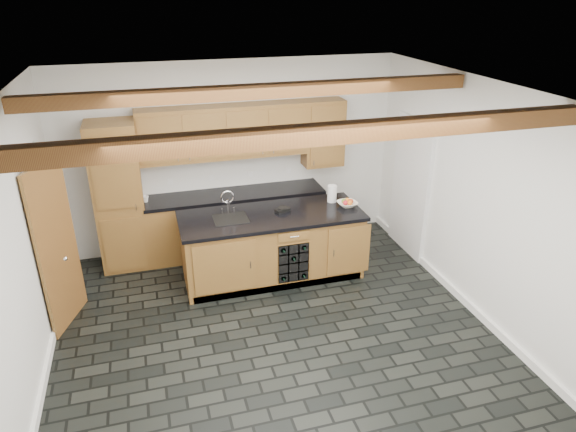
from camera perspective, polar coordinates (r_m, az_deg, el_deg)
name	(u,v)px	position (r m, az deg, el deg)	size (l,w,h in m)	color
ground	(275,333)	(6.18, -1.45, -12.82)	(5.00, 5.00, 0.00)	black
room_shell	(255,197)	(5.86, -3.74, 2.13)	(5.01, 5.00, 5.00)	white
back_cabinetry	(211,191)	(7.58, -8.60, 2.74)	(3.65, 0.62, 2.20)	olive
island	(272,246)	(7.05, -1.74, -3.30)	(2.48, 0.96, 0.93)	olive
faucet	(230,216)	(6.78, -6.46, 0.04)	(0.45, 0.40, 0.34)	black
kitchen_scale	(283,210)	(6.93, -0.60, 0.71)	(0.23, 0.18, 0.06)	black
fruit_bowl	(347,204)	(7.14, 6.60, 1.33)	(0.27, 0.27, 0.07)	white
fruit_cluster	(347,202)	(7.13, 6.62, 1.59)	(0.16, 0.17, 0.07)	#BC3C19
paper_towel	(332,194)	(7.25, 4.92, 2.49)	(0.13, 0.13, 0.24)	white
mug	(146,199)	(7.51, -15.55, 1.83)	(0.09, 0.09, 0.09)	white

